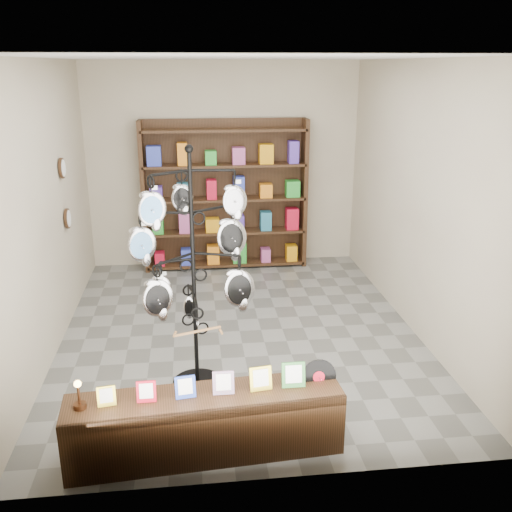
% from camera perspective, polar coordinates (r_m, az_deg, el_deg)
% --- Properties ---
extents(ground, '(5.00, 5.00, 0.00)m').
position_cam_1_polar(ground, '(6.67, -1.65, -7.51)').
color(ground, slate).
rests_on(ground, ground).
extents(room_envelope, '(5.00, 5.00, 5.00)m').
position_cam_1_polar(room_envelope, '(6.08, -1.81, 8.34)').
color(room_envelope, '#B9B095').
rests_on(room_envelope, ground).
extents(display_tree, '(1.19, 1.16, 2.30)m').
position_cam_1_polar(display_tree, '(5.13, -6.34, 0.23)').
color(display_tree, black).
rests_on(display_tree, ground).
extents(front_shelf, '(2.16, 0.59, 0.76)m').
position_cam_1_polar(front_shelf, '(4.66, -5.04, -16.39)').
color(front_shelf, black).
rests_on(front_shelf, ground).
extents(back_shelving, '(2.42, 0.36, 2.20)m').
position_cam_1_polar(back_shelving, '(8.49, -3.11, 5.62)').
color(back_shelving, black).
rests_on(back_shelving, ground).
extents(wall_clocks, '(0.03, 0.24, 0.84)m').
position_cam_1_polar(wall_clocks, '(7.07, -18.58, 5.93)').
color(wall_clocks, black).
rests_on(wall_clocks, ground).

